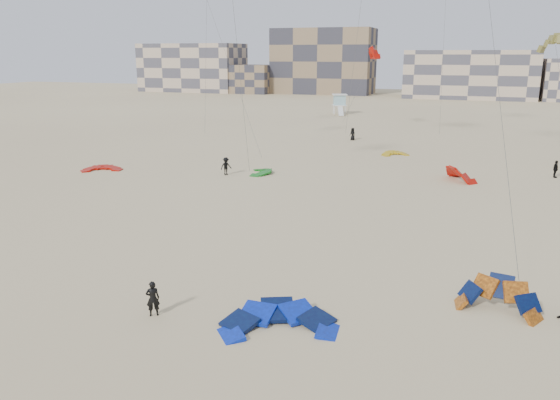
% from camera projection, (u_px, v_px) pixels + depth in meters
% --- Properties ---
extents(ground, '(320.00, 320.00, 0.00)m').
position_uv_depth(ground, '(200.00, 292.00, 26.66)').
color(ground, beige).
rests_on(ground, ground).
extents(kite_ground_blue, '(6.54, 6.67, 2.42)m').
position_uv_depth(kite_ground_blue, '(279.00, 328.00, 23.15)').
color(kite_ground_blue, '#0329DD').
rests_on(kite_ground_blue, ground).
extents(kite_ground_orange, '(4.27, 4.23, 3.68)m').
position_uv_depth(kite_ground_orange, '(497.00, 311.00, 24.66)').
color(kite_ground_orange, orange).
rests_on(kite_ground_orange, ground).
extents(kite_ground_red, '(4.88, 4.97, 0.98)m').
position_uv_depth(kite_ground_red, '(102.00, 170.00, 54.35)').
color(kite_ground_red, '#B5000A').
rests_on(kite_ground_red, ground).
extents(kite_ground_green, '(3.95, 3.79, 1.13)m').
position_uv_depth(kite_ground_green, '(260.00, 173.00, 52.98)').
color(kite_ground_green, '#16791E').
rests_on(kite_ground_green, ground).
extents(kite_ground_red_far, '(5.12, 5.09, 3.76)m').
position_uv_depth(kite_ground_red_far, '(460.00, 180.00, 50.01)').
color(kite_ground_red_far, '#B5000A').
rests_on(kite_ground_red_far, ground).
extents(kite_ground_yellow, '(4.10, 4.16, 1.30)m').
position_uv_depth(kite_ground_yellow, '(395.00, 155.00, 62.38)').
color(kite_ground_yellow, gold).
rests_on(kite_ground_yellow, ground).
extents(kitesurfer_main, '(0.71, 0.66, 1.63)m').
position_uv_depth(kitesurfer_main, '(153.00, 299.00, 24.05)').
color(kitesurfer_main, black).
rests_on(kitesurfer_main, ground).
extents(kitesurfer_c, '(1.18, 1.25, 1.70)m').
position_uv_depth(kitesurfer_c, '(226.00, 166.00, 52.01)').
color(kitesurfer_c, black).
rests_on(kitesurfer_c, ground).
extents(kitesurfer_d, '(0.61, 1.02, 1.63)m').
position_uv_depth(kitesurfer_d, '(556.00, 169.00, 50.87)').
color(kitesurfer_d, black).
rests_on(kitesurfer_d, ground).
extents(kitesurfer_e, '(0.94, 0.78, 1.64)m').
position_uv_depth(kitesurfer_e, '(353.00, 134.00, 72.93)').
color(kitesurfer_e, black).
rests_on(kitesurfer_e, ground).
extents(kite_fly_olive, '(5.00, 15.02, 12.45)m').
position_uv_depth(kite_fly_olive, '(556.00, 45.00, 54.19)').
color(kite_fly_olive, olive).
rests_on(kite_fly_olive, ground).
extents(kite_fly_red, '(6.42, 4.36, 11.63)m').
position_uv_depth(kite_fly_red, '(374.00, 54.00, 80.18)').
color(kite_fly_red, '#B5000A').
rests_on(kite_fly_red, ground).
extents(lifeguard_tower_far, '(3.42, 5.59, 3.78)m').
position_uv_depth(lifeguard_tower_far, '(339.00, 104.00, 103.44)').
color(lifeguard_tower_far, white).
rests_on(lifeguard_tower_far, ground).
extents(condo_west_a, '(30.00, 15.00, 14.00)m').
position_uv_depth(condo_west_a, '(193.00, 68.00, 165.70)').
color(condo_west_a, '#CAB094').
rests_on(condo_west_a, ground).
extents(condo_west_b, '(28.00, 14.00, 18.00)m').
position_uv_depth(condo_west_b, '(324.00, 61.00, 155.94)').
color(condo_west_b, '#876F52').
rests_on(condo_west_b, ground).
extents(condo_mid, '(32.00, 16.00, 12.00)m').
position_uv_depth(condo_mid, '(470.00, 74.00, 140.20)').
color(condo_mid, '#CAB094').
rests_on(condo_mid, ground).
extents(condo_fill_left, '(12.00, 10.00, 8.00)m').
position_uv_depth(condo_fill_left, '(251.00, 79.00, 158.22)').
color(condo_fill_left, '#876F52').
rests_on(condo_fill_left, ground).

